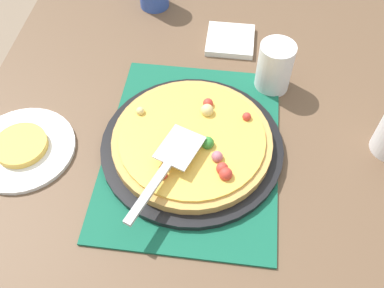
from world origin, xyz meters
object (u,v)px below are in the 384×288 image
(pizza, at_px, (193,140))
(served_slice_right, at_px, (21,145))
(pizza_pan, at_px, (192,146))
(napkin_stack, at_px, (230,40))
(cup_far, at_px, (275,67))
(plate_far_right, at_px, (23,149))
(pizza_server, at_px, (167,165))

(pizza, height_order, served_slice_right, pizza)
(pizza_pan, distance_m, pizza, 0.02)
(napkin_stack, bearing_deg, cup_far, 37.03)
(plate_far_right, height_order, pizza_server, pizza_server)
(pizza_pan, relative_size, cup_far, 3.17)
(plate_far_right, relative_size, cup_far, 1.83)
(served_slice_right, xyz_separation_m, napkin_stack, (-0.40, 0.41, -0.01))
(pizza_pan, xyz_separation_m, napkin_stack, (-0.35, 0.05, -0.01))
(plate_far_right, distance_m, pizza_server, 0.33)
(pizza, xyz_separation_m, cup_far, (-0.21, 0.16, 0.03))
(served_slice_right, distance_m, cup_far, 0.58)
(pizza, bearing_deg, pizza_pan, -103.88)
(pizza_pan, distance_m, served_slice_right, 0.36)
(served_slice_right, height_order, pizza_server, pizza_server)
(cup_far, bearing_deg, pizza_server, -33.32)
(plate_far_right, bearing_deg, cup_far, 116.33)
(pizza_pan, relative_size, pizza_server, 1.65)
(pizza, relative_size, cup_far, 2.75)
(plate_far_right, distance_m, napkin_stack, 0.57)
(pizza_server, bearing_deg, cup_far, 146.68)
(cup_far, bearing_deg, napkin_stack, -142.97)
(pizza, distance_m, pizza_server, 0.10)
(plate_far_right, bearing_deg, pizza_server, 81.91)
(cup_far, bearing_deg, served_slice_right, -63.67)
(served_slice_right, bearing_deg, napkin_stack, 134.21)
(pizza, distance_m, served_slice_right, 0.36)
(pizza_pan, xyz_separation_m, cup_far, (-0.21, 0.16, 0.05))
(cup_far, distance_m, pizza_server, 0.36)
(plate_far_right, height_order, cup_far, cup_far)
(pizza_pan, relative_size, plate_far_right, 1.73)
(pizza_pan, bearing_deg, served_slice_right, -82.60)
(pizza, xyz_separation_m, napkin_stack, (-0.35, 0.05, -0.03))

